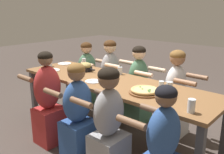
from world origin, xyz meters
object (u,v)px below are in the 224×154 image
at_px(diner_near_center, 78,117).
at_px(drinking_glass_c, 84,63).
at_px(diner_far_center, 138,88).
at_px(drinking_glass_e, 50,63).
at_px(diner_far_midleft, 110,80).
at_px(empty_plate_a, 93,81).
at_px(pizza_board_main, 145,91).
at_px(diner_near_midleft, 48,103).
at_px(empty_plate_b, 65,64).
at_px(cocktail_glass_blue, 120,71).
at_px(empty_plate_c, 52,70).
at_px(diner_far_midright, 175,97).
at_px(diner_near_midright, 109,128).
at_px(drinking_glass_a, 191,106).
at_px(drinking_glass_d, 161,86).
at_px(drinking_glass_b, 169,88).
at_px(skillet_bowl, 85,67).
at_px(diner_far_left, 87,76).

bearing_deg(diner_near_center, drinking_glass_c, 44.47).
relative_size(drinking_glass_c, diner_far_center, 0.11).
distance_m(drinking_glass_e, diner_far_center, 1.44).
distance_m(drinking_glass_e, diner_far_midleft, 1.00).
bearing_deg(empty_plate_a, pizza_board_main, 5.76).
relative_size(diner_near_midleft, diner_far_center, 1.02).
relative_size(empty_plate_b, cocktail_glass_blue, 1.65).
relative_size(empty_plate_c, diner_near_center, 0.20).
height_order(pizza_board_main, diner_far_midright, diner_far_midright).
distance_m(cocktail_glass_blue, diner_far_midright, 0.82).
xyz_separation_m(pizza_board_main, diner_near_midright, (-0.07, -0.50, -0.28)).
height_order(drinking_glass_a, drinking_glass_d, drinking_glass_a).
xyz_separation_m(empty_plate_b, drinking_glass_b, (2.02, -0.16, 0.06)).
bearing_deg(pizza_board_main, diner_near_midright, -98.35).
bearing_deg(empty_plate_b, diner_near_midleft, -49.08).
bearing_deg(diner_near_midleft, empty_plate_b, 40.92).
distance_m(pizza_board_main, empty_plate_b, 1.85).
bearing_deg(skillet_bowl, diner_far_center, 39.69).
bearing_deg(drinking_glass_c, drinking_glass_b, -9.36).
relative_size(diner_near_midright, diner_near_center, 1.03).
relative_size(drinking_glass_a, diner_far_center, 0.11).
bearing_deg(drinking_glass_e, diner_far_midleft, 45.42).
xyz_separation_m(drinking_glass_a, drinking_glass_d, (-0.53, 0.38, -0.02)).
height_order(diner_far_midleft, diner_far_center, diner_far_midleft).
bearing_deg(drinking_glass_b, diner_near_midleft, -153.09).
relative_size(pizza_board_main, skillet_bowl, 1.19).
xyz_separation_m(cocktail_glass_blue, drinking_glass_e, (-1.14, -0.37, 0.00)).
bearing_deg(empty_plate_b, drinking_glass_a, -11.17).
relative_size(drinking_glass_d, diner_far_left, 0.09).
bearing_deg(diner_far_center, pizza_board_main, 39.64).
bearing_deg(diner_far_left, diner_far_midleft, 90.00).
xyz_separation_m(diner_far_center, diner_far_midright, (0.60, -0.00, 0.01)).
bearing_deg(cocktail_glass_blue, diner_far_center, 73.02).
relative_size(skillet_bowl, drinking_glass_c, 2.32).
relative_size(skillet_bowl, diner_far_left, 0.26).
relative_size(drinking_glass_d, diner_far_midleft, 0.08).
height_order(cocktail_glass_blue, drinking_glass_e, cocktail_glass_blue).
xyz_separation_m(skillet_bowl, drinking_glass_b, (1.42, -0.08, 0.00)).
bearing_deg(drinking_glass_b, diner_near_midright, -112.99).
bearing_deg(drinking_glass_a, diner_far_midleft, 153.29).
relative_size(drinking_glass_c, diner_near_midleft, 0.11).
distance_m(diner_far_left, diner_near_midright, 2.07).
bearing_deg(drinking_glass_c, cocktail_glass_blue, -0.35).
height_order(diner_near_midright, diner_near_center, diner_near_midright).
distance_m(empty_plate_a, drinking_glass_d, 0.86).
xyz_separation_m(empty_plate_b, diner_far_midleft, (0.64, 0.42, -0.24)).
relative_size(empty_plate_c, diner_far_center, 0.19).
distance_m(pizza_board_main, diner_near_center, 0.80).
bearing_deg(diner_far_midleft, drinking_glass_b, 67.20).
relative_size(diner_far_midleft, diner_near_center, 1.06).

